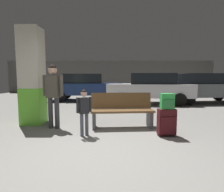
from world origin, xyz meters
The scene contains 11 objects.
ground_plane centered at (0.00, 4.00, -0.05)m, with size 18.00×18.00×0.10m, color gray.
garage_back_wall centered at (0.00, 12.86, 1.40)m, with size 18.00×0.12×2.80m, color slate.
structural_pillar centered at (-1.95, 1.99, 1.31)m, with size 0.57×0.57×2.64m.
bench centered at (0.51, 1.65, 0.44)m, with size 1.64×0.65×0.89m.
suitcase centered at (1.46, 0.91, 0.32)m, with size 0.39×0.26×0.60m.
backpack_bright centered at (1.46, 0.91, 0.77)m, with size 0.28×0.19×0.34m.
child centered at (-0.36, 0.92, 0.63)m, with size 0.31×0.21×1.03m.
adult centered at (-1.22, 1.51, 0.99)m, with size 0.54×0.25×1.61m.
parked_car_far centered at (-1.33, 7.32, 0.81)m, with size 4.19×1.98×1.51m.
parked_car_side centered at (5.03, 6.33, 0.81)m, with size 4.22×2.05×1.51m.
parked_car_near centered at (2.11, 6.01, 0.81)m, with size 4.23×2.07×1.51m.
Camera 1 is at (0.29, -2.93, 1.27)m, focal length 28.57 mm.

